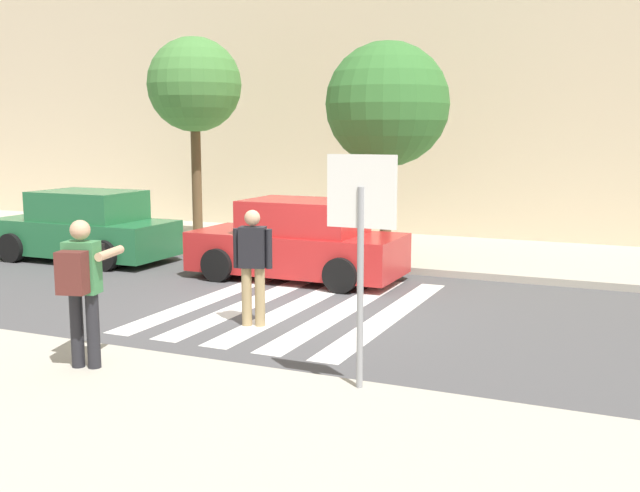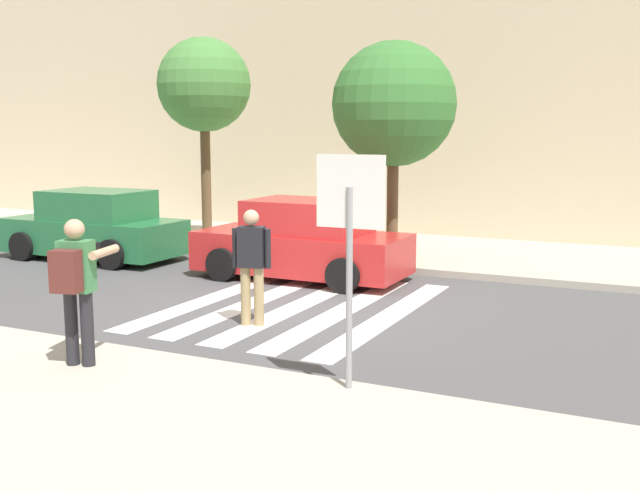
% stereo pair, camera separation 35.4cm
% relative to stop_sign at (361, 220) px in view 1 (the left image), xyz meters
% --- Properties ---
extents(ground_plane, '(120.00, 120.00, 0.00)m').
position_rel_stop_sign_xyz_m(ground_plane, '(-2.48, 3.40, -1.95)').
color(ground_plane, '#4C4C4F').
extents(sidewalk_far, '(60.00, 4.80, 0.14)m').
position_rel_stop_sign_xyz_m(sidewalk_far, '(-2.48, 9.40, -1.88)').
color(sidewalk_far, '#B2AD9E').
rests_on(sidewalk_far, ground).
extents(building_facade_far, '(56.00, 4.00, 7.50)m').
position_rel_stop_sign_xyz_m(building_facade_far, '(-2.48, 13.80, 1.80)').
color(building_facade_far, beige).
rests_on(building_facade_far, ground).
extents(crosswalk_stripe_0, '(0.44, 5.20, 0.01)m').
position_rel_stop_sign_xyz_m(crosswalk_stripe_0, '(-4.08, 3.60, -1.94)').
color(crosswalk_stripe_0, silver).
rests_on(crosswalk_stripe_0, ground).
extents(crosswalk_stripe_1, '(0.44, 5.20, 0.01)m').
position_rel_stop_sign_xyz_m(crosswalk_stripe_1, '(-3.28, 3.60, -1.94)').
color(crosswalk_stripe_1, silver).
rests_on(crosswalk_stripe_1, ground).
extents(crosswalk_stripe_2, '(0.44, 5.20, 0.01)m').
position_rel_stop_sign_xyz_m(crosswalk_stripe_2, '(-2.48, 3.60, -1.94)').
color(crosswalk_stripe_2, silver).
rests_on(crosswalk_stripe_2, ground).
extents(crosswalk_stripe_3, '(0.44, 5.20, 0.01)m').
position_rel_stop_sign_xyz_m(crosswalk_stripe_3, '(-1.68, 3.60, -1.94)').
color(crosswalk_stripe_3, silver).
rests_on(crosswalk_stripe_3, ground).
extents(crosswalk_stripe_4, '(0.44, 5.20, 0.01)m').
position_rel_stop_sign_xyz_m(crosswalk_stripe_4, '(-0.88, 3.60, -1.94)').
color(crosswalk_stripe_4, silver).
rests_on(crosswalk_stripe_4, ground).
extents(stop_sign, '(0.76, 0.08, 2.48)m').
position_rel_stop_sign_xyz_m(stop_sign, '(0.00, 0.00, 0.00)').
color(stop_sign, gray).
rests_on(stop_sign, sidewalk_near).
extents(photographer_with_backpack, '(0.70, 0.92, 1.72)m').
position_rel_stop_sign_xyz_m(photographer_with_backpack, '(-3.14, -0.68, -0.78)').
color(photographer_with_backpack, '#232328').
rests_on(photographer_with_backpack, sidewalk_near).
extents(pedestrian_crossing, '(0.56, 0.33, 1.72)m').
position_rel_stop_sign_xyz_m(pedestrian_crossing, '(-2.53, 2.23, -0.97)').
color(pedestrian_crossing, tan).
rests_on(pedestrian_crossing, ground).
extents(parked_car_green, '(4.10, 1.92, 1.55)m').
position_rel_stop_sign_xyz_m(parked_car_green, '(-8.69, 5.70, -1.22)').
color(parked_car_green, '#236B3D').
rests_on(parked_car_green, ground).
extents(parked_car_red, '(4.10, 1.92, 1.55)m').
position_rel_stop_sign_xyz_m(parked_car_red, '(-3.44, 5.70, -1.22)').
color(parked_car_red, red).
rests_on(parked_car_red, ground).
extents(street_tree_west, '(2.25, 2.25, 4.93)m').
position_rel_stop_sign_xyz_m(street_tree_west, '(-7.42, 8.27, 1.97)').
color(street_tree_west, brown).
rests_on(street_tree_west, sidewalk_far).
extents(street_tree_center, '(2.58, 2.58, 4.55)m').
position_rel_stop_sign_xyz_m(street_tree_center, '(-2.37, 7.73, 1.44)').
color(street_tree_center, brown).
rests_on(street_tree_center, sidewalk_far).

